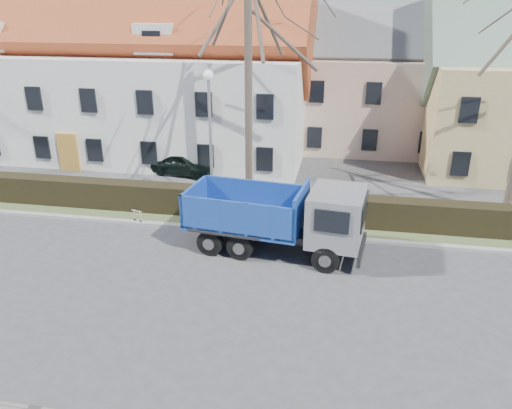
% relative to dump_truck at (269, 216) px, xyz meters
% --- Properties ---
extents(ground, '(120.00, 120.00, 0.00)m').
position_rel_dump_truck_xyz_m(ground, '(0.19, -3.22, -1.43)').
color(ground, '#3F3F41').
extents(curb_far, '(80.00, 0.30, 0.12)m').
position_rel_dump_truck_xyz_m(curb_far, '(0.19, 1.38, -1.37)').
color(curb_far, gray).
rests_on(curb_far, ground).
extents(grass_strip, '(80.00, 3.00, 0.10)m').
position_rel_dump_truck_xyz_m(grass_strip, '(0.19, 2.98, -1.38)').
color(grass_strip, '#46552F').
rests_on(grass_strip, ground).
extents(hedge, '(60.00, 0.90, 1.30)m').
position_rel_dump_truck_xyz_m(hedge, '(0.19, 2.78, -0.78)').
color(hedge, black).
rests_on(hedge, ground).
extents(building_white, '(26.80, 10.80, 9.50)m').
position_rel_dump_truck_xyz_m(building_white, '(-12.81, 12.78, 3.32)').
color(building_white, silver).
rests_on(building_white, ground).
extents(building_pink, '(10.80, 8.80, 8.00)m').
position_rel_dump_truck_xyz_m(building_pink, '(4.19, 16.78, 2.57)').
color(building_pink, '#C9A48E').
rests_on(building_pink, ground).
extents(tree_1, '(9.20, 9.20, 12.65)m').
position_rel_dump_truck_xyz_m(tree_1, '(-1.81, 5.28, 4.90)').
color(tree_1, '#4D4035').
rests_on(tree_1, ground).
extents(dump_truck, '(7.40, 3.48, 2.85)m').
position_rel_dump_truck_xyz_m(dump_truck, '(0.00, 0.00, 0.00)').
color(dump_truck, navy).
rests_on(dump_truck, ground).
extents(streetlight, '(0.51, 0.51, 6.49)m').
position_rel_dump_truck_xyz_m(streetlight, '(-3.27, 3.78, 1.82)').
color(streetlight, '#9BA0A4').
rests_on(streetlight, ground).
extents(cart_frame, '(0.84, 0.62, 0.69)m').
position_rel_dump_truck_xyz_m(cart_frame, '(-6.29, 1.48, -1.08)').
color(cart_frame, silver).
rests_on(cart_frame, ground).
extents(parked_car_a, '(4.06, 2.18, 1.31)m').
position_rel_dump_truck_xyz_m(parked_car_a, '(-6.21, 8.20, -0.77)').
color(parked_car_a, black).
rests_on(parked_car_a, ground).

